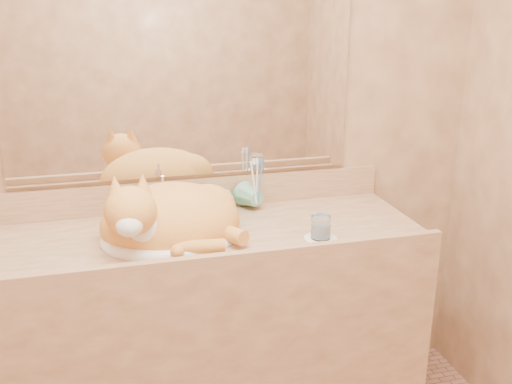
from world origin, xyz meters
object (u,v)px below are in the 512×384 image
object	(u,v)px
soap_dispenser	(224,197)
water_glass	(321,227)
toothbrush_cup	(257,200)
sink_basin	(170,218)
vanity_counter	(201,337)
cat	(167,216)

from	to	relation	value
soap_dispenser	water_glass	xyz separation A→B (m)	(0.28, -0.29, -0.04)
water_glass	toothbrush_cup	bearing A→B (deg)	112.47
toothbrush_cup	water_glass	bearing A→B (deg)	-67.53
sink_basin	toothbrush_cup	bearing A→B (deg)	39.31
vanity_counter	water_glass	xyz separation A→B (m)	(0.40, -0.17, 0.47)
vanity_counter	cat	world-z (taller)	cat
sink_basin	water_glass	distance (m)	0.52
toothbrush_cup	water_glass	distance (m)	0.36
cat	soap_dispenser	distance (m)	0.27
sink_basin	soap_dispenser	xyz separation A→B (m)	(0.22, 0.13, 0.01)
cat	water_glass	xyz separation A→B (m)	(0.50, -0.14, -0.04)
sink_basin	toothbrush_cup	xyz separation A→B (m)	(0.36, 0.18, -0.03)
toothbrush_cup	water_glass	xyz separation A→B (m)	(0.14, -0.33, 0.00)
soap_dispenser	toothbrush_cup	world-z (taller)	soap_dispenser
cat	soap_dispenser	size ratio (longest dim) A/B	2.78
soap_dispenser	sink_basin	bearing A→B (deg)	-146.61
vanity_counter	toothbrush_cup	xyz separation A→B (m)	(0.26, 0.16, 0.47)
vanity_counter	soap_dispenser	xyz separation A→B (m)	(0.12, 0.11, 0.51)
vanity_counter	soap_dispenser	world-z (taller)	soap_dispenser
sink_basin	cat	world-z (taller)	cat
vanity_counter	sink_basin	bearing A→B (deg)	-168.41
vanity_counter	water_glass	size ratio (longest dim) A/B	20.04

